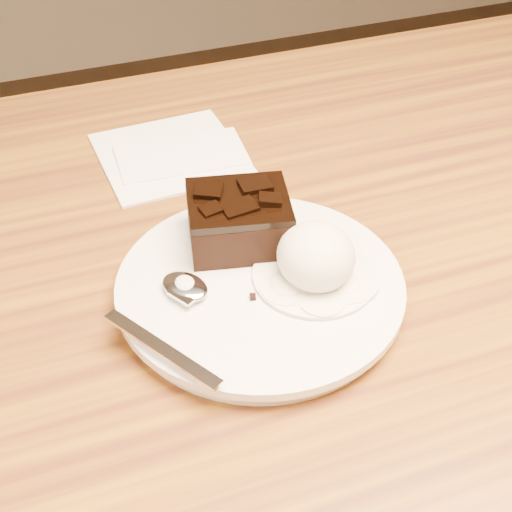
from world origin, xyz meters
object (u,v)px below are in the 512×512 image
object	(u,v)px
brownie	(239,223)
ice_cream_scoop	(316,256)
dining_table	(292,483)
plate	(260,290)
spoon	(185,288)
napkin	(170,154)

from	to	relation	value
brownie	ice_cream_scoop	distance (m)	0.08
dining_table	ice_cream_scoop	size ratio (longest dim) A/B	17.38
plate	spoon	bearing A→B (deg)	171.93
dining_table	plate	bearing A→B (deg)	-144.20
plate	ice_cream_scoop	bearing A→B (deg)	-13.76
plate	brownie	bearing A→B (deg)	88.53
ice_cream_scoop	dining_table	bearing A→B (deg)	74.89
ice_cream_scoop	spoon	world-z (taller)	ice_cream_scoop
brownie	ice_cream_scoop	world-z (taller)	ice_cream_scoop
brownie	ice_cream_scoop	xyz separation A→B (m)	(0.04, -0.07, 0.00)
dining_table	brownie	size ratio (longest dim) A/B	13.76
plate	napkin	world-z (taller)	plate
brownie	spoon	distance (m)	0.08
napkin	ice_cream_scoop	bearing A→B (deg)	-77.29
spoon	napkin	world-z (taller)	spoon
napkin	brownie	bearing A→B (deg)	-85.72
brownie	napkin	size ratio (longest dim) A/B	0.59
spoon	brownie	bearing A→B (deg)	6.57
dining_table	plate	distance (m)	0.39
ice_cream_scoop	napkin	distance (m)	0.27
plate	ice_cream_scoop	xyz separation A→B (m)	(0.05, -0.01, 0.03)
plate	ice_cream_scoop	distance (m)	0.06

